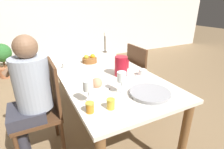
# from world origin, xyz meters

# --- Properties ---
(ground_plane) EXTENTS (20.00, 20.00, 0.00)m
(ground_plane) POSITION_xyz_m (0.00, 0.00, 0.00)
(ground_plane) COLOR #7F6647
(wall_back) EXTENTS (10.00, 0.06, 2.60)m
(wall_back) POSITION_xyz_m (0.00, 2.88, 1.30)
(wall_back) COLOR silver
(wall_back) RESTS_ON ground_plane
(dining_table) EXTENTS (0.87, 1.84, 0.74)m
(dining_table) POSITION_xyz_m (0.00, 0.00, 0.65)
(dining_table) COLOR silver
(dining_table) RESTS_ON ground_plane
(chair_person_side) EXTENTS (0.42, 0.42, 0.93)m
(chair_person_side) POSITION_xyz_m (-0.62, -0.09, 0.50)
(chair_person_side) COLOR #51331E
(chair_person_side) RESTS_ON ground_plane
(chair_opposite) EXTENTS (0.42, 0.42, 0.93)m
(chair_opposite) POSITION_xyz_m (0.62, 0.06, 0.50)
(chair_opposite) COLOR #51331E
(chair_opposite) RESTS_ON ground_plane
(person_seated) EXTENTS (0.39, 0.41, 1.19)m
(person_seated) POSITION_xyz_m (-0.71, -0.11, 0.71)
(person_seated) COLOR #33333D
(person_seated) RESTS_ON ground_plane
(red_pitcher) EXTENTS (0.15, 0.13, 0.19)m
(red_pitcher) POSITION_xyz_m (0.12, -0.23, 0.84)
(red_pitcher) COLOR #A31423
(red_pitcher) RESTS_ON dining_table
(wine_glass_water) EXTENTS (0.07, 0.07, 0.18)m
(wine_glass_water) POSITION_xyz_m (-0.06, -0.55, 0.88)
(wine_glass_water) COLOR white
(wine_glass_water) RESTS_ON dining_table
(wine_glass_juice) EXTENTS (0.07, 0.07, 0.17)m
(wine_glass_juice) POSITION_xyz_m (-0.33, -0.57, 0.87)
(wine_glass_juice) COLOR white
(wine_glass_juice) RESTS_ON dining_table
(teacup_near_person) EXTENTS (0.13, 0.13, 0.06)m
(teacup_near_person) POSITION_xyz_m (0.31, -0.33, 0.77)
(teacup_near_person) COLOR white
(teacup_near_person) RESTS_ON dining_table
(teacup_across) EXTENTS (0.13, 0.13, 0.06)m
(teacup_across) POSITION_xyz_m (-0.32, 0.22, 0.77)
(teacup_across) COLOR white
(teacup_across) RESTS_ON dining_table
(serving_tray) EXTENTS (0.32, 0.32, 0.03)m
(serving_tray) POSITION_xyz_m (0.13, -0.68, 0.76)
(serving_tray) COLOR #9E9EA3
(serving_tray) RESTS_ON dining_table
(bread_plate) EXTENTS (0.22, 0.22, 0.09)m
(bread_plate) POSITION_xyz_m (-0.19, -0.37, 0.77)
(bread_plate) COLOR white
(bread_plate) RESTS_ON dining_table
(jam_jar_amber) EXTENTS (0.06, 0.06, 0.07)m
(jam_jar_amber) POSITION_xyz_m (-0.23, -0.71, 0.78)
(jam_jar_amber) COLOR gold
(jam_jar_amber) RESTS_ON dining_table
(jam_jar_red) EXTENTS (0.06, 0.06, 0.07)m
(jam_jar_red) POSITION_xyz_m (-0.37, -0.68, 0.78)
(jam_jar_red) COLOR #C67A1E
(jam_jar_red) RESTS_ON dining_table
(fruit_bowl) EXTENTS (0.17, 0.17, 0.10)m
(fruit_bowl) POSITION_xyz_m (-0.01, 0.30, 0.78)
(fruit_bowl) COLOR brown
(fruit_bowl) RESTS_ON dining_table
(candlestick_tall) EXTENTS (0.06, 0.06, 0.28)m
(candlestick_tall) POSITION_xyz_m (0.35, 0.64, 0.85)
(candlestick_tall) COLOR #4C4238
(candlestick_tall) RESTS_ON dining_table
(potted_plant) EXTENTS (0.36, 0.36, 0.69)m
(potted_plant) POSITION_xyz_m (-1.11, 2.33, 0.41)
(potted_plant) COLOR #A8603D
(potted_plant) RESTS_ON ground_plane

